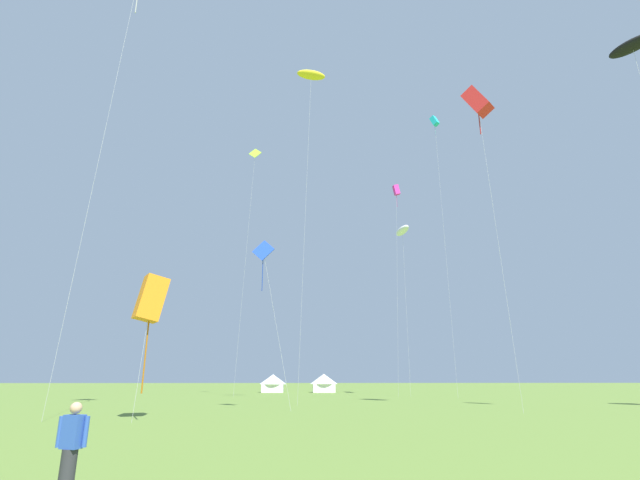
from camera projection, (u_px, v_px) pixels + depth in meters
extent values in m
ellipsoid|color=white|center=(402.00, 231.00, 63.17)|extent=(1.88, 4.07, 1.25)
cylinder|color=#B2B2B7|center=(406.00, 308.00, 59.33)|extent=(0.44, 1.76, 21.24)
ellipsoid|color=black|center=(632.00, 46.00, 32.17)|extent=(2.64, 3.18, 0.99)
ellipsoid|color=yellow|center=(311.00, 75.00, 48.66)|extent=(3.18, 1.84, 1.10)
cylinder|color=#B2B2B7|center=(305.00, 220.00, 43.49)|extent=(1.00, 1.21, 32.41)
cube|color=orange|center=(151.00, 299.00, 26.18)|extent=(2.07, 1.90, 2.65)
cylinder|color=#A75C11|center=(146.00, 351.00, 25.37)|extent=(0.08, 0.08, 4.37)
cylinder|color=#B2B2B7|center=(142.00, 357.00, 24.87)|extent=(0.09, 0.86, 6.42)
cylinder|color=#B2B2B7|center=(102.00, 145.00, 29.60)|extent=(0.89, 2.41, 32.64)
cube|color=blue|center=(263.00, 250.00, 35.15)|extent=(1.74, 0.62, 1.74)
cylinder|color=#183599|center=(263.00, 273.00, 34.65)|extent=(0.05, 0.05, 2.62)
cylinder|color=#B2B2B7|center=(276.00, 326.00, 33.28)|extent=(2.31, 0.65, 11.36)
cube|color=red|center=(477.00, 102.00, 38.94)|extent=(2.55, 2.48, 2.76)
cylinder|color=maroon|center=(479.00, 122.00, 38.42)|extent=(0.08, 0.08, 2.33)
cylinder|color=#B2B2B7|center=(497.00, 237.00, 34.50)|extent=(0.12, 2.15, 24.23)
cube|color=#E02DA3|center=(396.00, 190.00, 63.40)|extent=(1.01, 0.78, 1.44)
cylinder|color=#9D2072|center=(397.00, 200.00, 63.00)|extent=(0.04, 0.04, 2.10)
cylinder|color=#B2B2B7|center=(397.00, 286.00, 59.07)|extent=(1.24, 1.17, 26.60)
cube|color=#99DB2D|center=(255.00, 153.00, 63.60)|extent=(1.77, 0.68, 1.69)
cylinder|color=#B2B2B7|center=(245.00, 265.00, 58.85)|extent=(1.28, 0.62, 31.48)
cube|color=#1EB7CC|center=(435.00, 121.00, 62.58)|extent=(1.28, 1.34, 1.51)
cylinder|color=teal|center=(435.00, 129.00, 62.25)|extent=(0.05, 0.05, 1.59)
cylinder|color=#B2B2B7|center=(445.00, 245.00, 56.51)|extent=(0.54, 2.31, 35.15)
cylinder|color=#2D2D33|center=(67.00, 475.00, 8.61)|extent=(0.28, 0.28, 0.90)
cube|color=#2D51AD|center=(73.00, 432.00, 8.82)|extent=(0.41, 0.33, 0.60)
sphere|color=tan|center=(76.00, 408.00, 8.94)|extent=(0.22, 0.22, 0.22)
cylinder|color=#2D51AD|center=(60.00, 432.00, 8.82)|extent=(0.09, 0.09, 0.55)
cylinder|color=#2D51AD|center=(86.00, 432.00, 8.83)|extent=(0.09, 0.09, 0.55)
cube|color=white|center=(273.00, 388.00, 71.04)|extent=(3.25, 3.25, 1.22)
cone|color=white|center=(273.00, 379.00, 71.41)|extent=(4.07, 4.07, 1.42)
cube|color=white|center=(324.00, 388.00, 71.33)|extent=(3.33, 3.33, 1.25)
cone|color=white|center=(324.00, 379.00, 71.72)|extent=(4.17, 4.17, 1.46)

